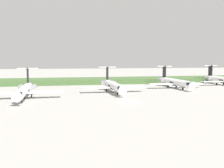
# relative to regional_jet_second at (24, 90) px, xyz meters

# --- Properties ---
(ground_plane) EXTENTS (500.00, 500.00, 0.00)m
(ground_plane) POSITION_rel_regional_jet_second_xyz_m (29.35, 15.67, -2.54)
(ground_plane) COLOR #9E9B96
(grass_berm) EXTENTS (320.00, 20.00, 2.40)m
(grass_berm) POSITION_rel_regional_jet_second_xyz_m (29.35, 46.82, -1.34)
(grass_berm) COLOR #426033
(grass_berm) RESTS_ON ground
(regional_jet_second) EXTENTS (22.81, 31.00, 9.00)m
(regional_jet_second) POSITION_rel_regional_jet_second_xyz_m (0.00, 0.00, 0.00)
(regional_jet_second) COLOR white
(regional_jet_second) RESTS_ON ground
(regional_jet_third) EXTENTS (22.81, 31.00, 9.00)m
(regional_jet_third) POSITION_rel_regional_jet_second_xyz_m (29.72, 9.28, 0.00)
(regional_jet_third) COLOR white
(regional_jet_third) RESTS_ON ground
(regional_jet_fourth) EXTENTS (22.81, 31.00, 9.00)m
(regional_jet_fourth) POSITION_rel_regional_jet_second_xyz_m (57.92, 18.01, 0.00)
(regional_jet_fourth) COLOR white
(regional_jet_fourth) RESTS_ON ground
(regional_jet_fifth) EXTENTS (22.81, 31.00, 9.00)m
(regional_jet_fifth) POSITION_rel_regional_jet_second_xyz_m (85.60, 24.94, 0.00)
(regional_jet_fifth) COLOR white
(regional_jet_fifth) RESTS_ON ground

